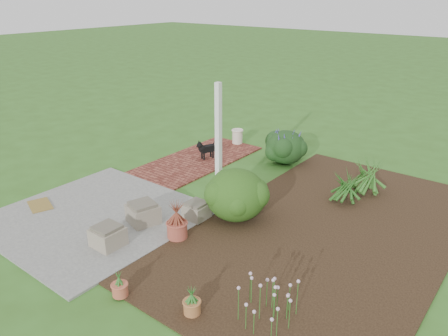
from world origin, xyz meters
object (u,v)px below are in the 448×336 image
Objects in this scene: stone_trough_near at (108,237)px; cream_ceramic_urn at (237,137)px; black_dog at (206,148)px; evergreen_shrub at (236,193)px.

cream_ceramic_urn is (-1.46, 5.65, 0.03)m from stone_trough_near.
cream_ceramic_urn is (-0.10, 1.49, -0.09)m from black_dog.
stone_trough_near is 2.43m from evergreen_shrub.
cream_ceramic_urn is at bearing 126.02° from evergreen_shrub.
black_dog is at bearing 108.10° from stone_trough_near.
evergreen_shrub is at bearing -19.48° from black_dog.
evergreen_shrub is (2.54, -3.50, 0.29)m from cream_ceramic_urn.
evergreen_shrub is at bearing 63.19° from stone_trough_near.
stone_trough_near is 0.90× the size of black_dog.
cream_ceramic_urn reaches higher than stone_trough_near.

